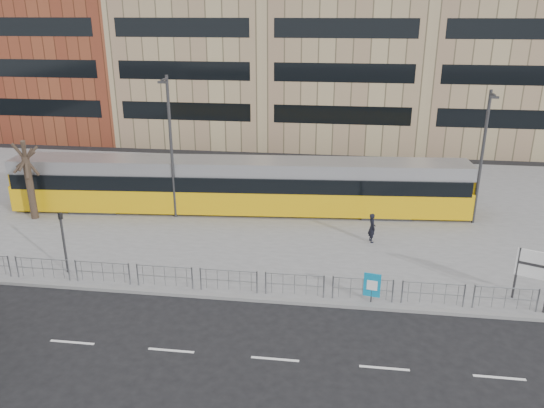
# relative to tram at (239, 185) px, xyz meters

# --- Properties ---
(ground) EXTENTS (120.00, 120.00, 0.00)m
(ground) POSITION_rel_tram_xyz_m (2.19, -10.75, -1.83)
(ground) COLOR black
(ground) RESTS_ON ground
(plaza) EXTENTS (64.00, 24.00, 0.15)m
(plaza) POSITION_rel_tram_xyz_m (2.19, 1.25, -1.76)
(plaza) COLOR slate
(plaza) RESTS_ON ground
(kerb) EXTENTS (64.00, 0.25, 0.17)m
(kerb) POSITION_rel_tram_xyz_m (2.19, -10.70, -1.76)
(kerb) COLOR gray
(kerb) RESTS_ON ground
(building_row) EXTENTS (70.40, 18.40, 31.20)m
(building_row) POSITION_rel_tram_xyz_m (3.74, 23.52, 11.08)
(building_row) COLOR brown
(building_row) RESTS_ON ground
(pedestrian_barrier) EXTENTS (32.07, 0.07, 1.10)m
(pedestrian_barrier) POSITION_rel_tram_xyz_m (4.19, -10.25, -0.85)
(pedestrian_barrier) COLOR gray
(pedestrian_barrier) RESTS_ON plaza
(road_markings) EXTENTS (62.00, 0.12, 0.01)m
(road_markings) POSITION_rel_tram_xyz_m (3.19, -14.75, -1.83)
(road_markings) COLOR white
(road_markings) RESTS_ON ground
(tram) EXTENTS (28.58, 4.86, 3.35)m
(tram) POSITION_rel_tram_xyz_m (0.00, 0.00, 0.00)
(tram) COLOR #DAA50B
(tram) RESTS_ON plaza
(station_sign) EXTENTS (1.97, 0.87, 2.41)m
(station_sign) POSITION_rel_tram_xyz_m (15.02, -9.48, -0.01)
(station_sign) COLOR #2D2D30
(station_sign) RESTS_ON plaza
(ad_panel) EXTENTS (0.74, 0.19, 1.38)m
(ad_panel) POSITION_rel_tram_xyz_m (7.88, -10.35, -0.88)
(ad_panel) COLOR #2D2D30
(ad_panel) RESTS_ON plaza
(pedestrian) EXTENTS (0.54, 0.69, 1.66)m
(pedestrian) POSITION_rel_tram_xyz_m (8.16, -3.81, -0.85)
(pedestrian) COLOR black
(pedestrian) RESTS_ON plaza
(traffic_light_west) EXTENTS (0.22, 0.24, 3.10)m
(traffic_light_west) POSITION_rel_tram_xyz_m (-6.72, -9.43, 0.29)
(traffic_light_west) COLOR #2D2D30
(traffic_light_west) RESTS_ON plaza
(lamp_post_west) EXTENTS (0.45, 1.04, 8.61)m
(lamp_post_west) POSITION_rel_tram_xyz_m (-3.70, -1.64, 3.00)
(lamp_post_west) COLOR #2D2D30
(lamp_post_west) RESTS_ON plaza
(lamp_post_east) EXTENTS (0.45, 1.04, 7.93)m
(lamp_post_east) POSITION_rel_tram_xyz_m (14.36, -0.20, 2.65)
(lamp_post_east) COLOR #2D2D30
(lamp_post_east) RESTS_ON plaza
(bare_tree) EXTENTS (3.98, 3.98, 6.91)m
(bare_tree) POSITION_rel_tram_xyz_m (-12.24, -2.96, 3.40)
(bare_tree) COLOR black
(bare_tree) RESTS_ON plaza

